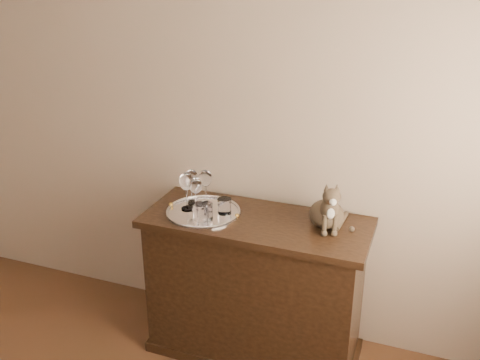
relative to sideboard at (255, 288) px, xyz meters
The scene contains 11 objects.
wall_back 1.15m from the sideboard, 152.68° to the left, with size 4.00×0.10×2.70m, color #BEA38F.
sideboard is the anchor object (origin of this frame).
tray 0.52m from the sideboard, behind, with size 0.40×0.40×0.01m, color white.
wine_glass_a 0.66m from the sideboard, behind, with size 0.07×0.07×0.20m, color white, non-canonical shape.
wine_glass_b 0.63m from the sideboard, 167.77° to the left, with size 0.08×0.08×0.20m, color white, non-canonical shape.
wine_glass_c 0.66m from the sideboard, behind, with size 0.08×0.08×0.21m, color silver, non-canonical shape.
wine_glass_d 0.63m from the sideboard, behind, with size 0.07×0.07×0.19m, color silver, non-canonical shape.
tumbler_a 0.55m from the sideboard, 156.25° to the right, with size 0.08×0.08×0.09m, color white.
tumbler_b 0.56m from the sideboard, 156.69° to the right, with size 0.08×0.08×0.09m, color silver.
tumbler_c 0.51m from the sideboard, behind, with size 0.07×0.07×0.08m, color white.
cat 0.67m from the sideboard, ahead, with size 0.27×0.25×0.27m, color #493A2C, non-canonical shape.
Camera 1 is at (1.41, -0.45, 2.11)m, focal length 40.00 mm.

